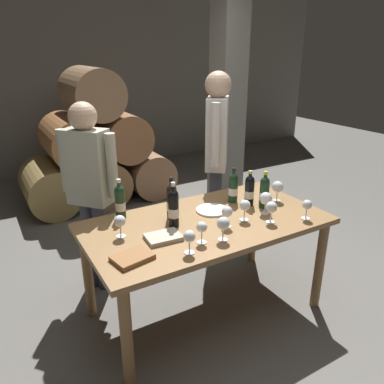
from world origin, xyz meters
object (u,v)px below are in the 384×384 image
object	(u,v)px
wine_glass_8	(266,199)
wine_glass_9	(227,212)
wine_bottle_5	(120,202)
wine_glass_7	(223,224)
taster_seated_left	(90,184)
wine_bottle_2	(264,192)
wine_glass_2	(202,228)
wine_glass_5	(307,206)
serving_plate	(212,210)
tasting_notebook	(132,257)
wine_bottle_1	(172,201)
wine_glass_1	(271,208)
dining_table	(206,232)
leather_ledger	(163,237)
wine_bottle_0	(233,187)
wine_bottle_4	(249,190)
wine_glass_0	(245,206)
sommelier_presenting	(217,148)
wine_bottle_3	(174,208)
wine_glass_6	(189,237)
wine_glass_3	(278,187)
wine_glass_4	(120,222)

from	to	relation	value
wine_glass_8	wine_glass_9	world-z (taller)	wine_glass_8
wine_bottle_5	wine_glass_7	size ratio (longest dim) A/B	1.86
wine_glass_7	taster_seated_left	world-z (taller)	taster_seated_left
wine_bottle_2	wine_glass_8	distance (m)	0.12
wine_glass_2	wine_glass_5	distance (m)	0.83
wine_glass_9	serving_plate	size ratio (longest dim) A/B	0.63
wine_bottle_2	tasting_notebook	xyz separation A→B (m)	(-1.15, -0.21, -0.11)
wine_bottle_1	wine_glass_8	world-z (taller)	wine_bottle_1
wine_glass_1	wine_glass_9	bearing A→B (deg)	162.38
dining_table	wine_bottle_1	distance (m)	0.33
wine_bottle_2	leather_ledger	distance (m)	0.90
wine_bottle_0	wine_glass_7	size ratio (longest dim) A/B	1.76
wine_bottle_5	tasting_notebook	bearing A→B (deg)	-104.16
dining_table	wine_glass_1	distance (m)	0.49
wine_bottle_4	wine_glass_0	bearing A→B (deg)	-135.03
wine_bottle_2	wine_glass_7	bearing A→B (deg)	-154.26
wine_glass_8	wine_bottle_1	bearing A→B (deg)	157.11
wine_glass_7	sommelier_presenting	world-z (taller)	sommelier_presenting
wine_bottle_3	dining_table	bearing A→B (deg)	-10.97
wine_glass_7	wine_glass_9	world-z (taller)	wine_glass_7
wine_bottle_0	taster_seated_left	world-z (taller)	taster_seated_left
sommelier_presenting	wine_glass_6	bearing A→B (deg)	-130.28
wine_glass_3	wine_glass_2	bearing A→B (deg)	-162.28
wine_glass_6	wine_glass_0	bearing A→B (deg)	19.29
serving_plate	sommelier_presenting	distance (m)	0.83
wine_glass_0	wine_glass_6	world-z (taller)	wine_glass_0
wine_bottle_1	wine_glass_0	xyz separation A→B (m)	(0.43, -0.28, -0.03)
wine_glass_3	wine_glass_6	distance (m)	1.06
wine_bottle_4	wine_glass_1	distance (m)	0.33
wine_bottle_3	wine_glass_2	world-z (taller)	wine_bottle_3
wine_bottle_1	wine_glass_9	distance (m)	0.40
wine_glass_6	wine_bottle_5	bearing A→B (deg)	104.76
wine_bottle_4	taster_seated_left	xyz separation A→B (m)	(-1.04, 0.64, 0.04)
wine_glass_3	tasting_notebook	world-z (taller)	wine_glass_3
wine_glass_2	taster_seated_left	xyz separation A→B (m)	(-0.41, 0.97, 0.06)
wine_bottle_2	wine_glass_6	xyz separation A→B (m)	(-0.83, -0.31, -0.02)
wine_bottle_1	tasting_notebook	xyz separation A→B (m)	(-0.45, -0.37, -0.12)
wine_glass_1	wine_glass_5	bearing A→B (deg)	-18.31
wine_bottle_2	taster_seated_left	world-z (taller)	taster_seated_left
wine_glass_7	serving_plate	xyz separation A→B (m)	(0.19, 0.41, -0.10)
wine_glass_8	leather_ledger	distance (m)	0.82
leather_ledger	sommelier_presenting	world-z (taller)	sommelier_presenting
wine_glass_6	tasting_notebook	xyz separation A→B (m)	(-0.32, 0.10, -0.09)
serving_plate	wine_bottle_1	bearing A→B (deg)	174.03
wine_bottle_2	wine_glass_4	xyz separation A→B (m)	(-1.11, 0.09, -0.02)
wine_bottle_5	wine_glass_8	xyz separation A→B (m)	(0.94, -0.46, -0.01)
wine_bottle_1	wine_glass_5	bearing A→B (deg)	-30.65
wine_glass_1	wine_glass_7	distance (m)	0.43
wine_glass_4	wine_glass_6	xyz separation A→B (m)	(0.28, -0.40, -0.00)
wine_glass_2	wine_glass_3	distance (m)	0.92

